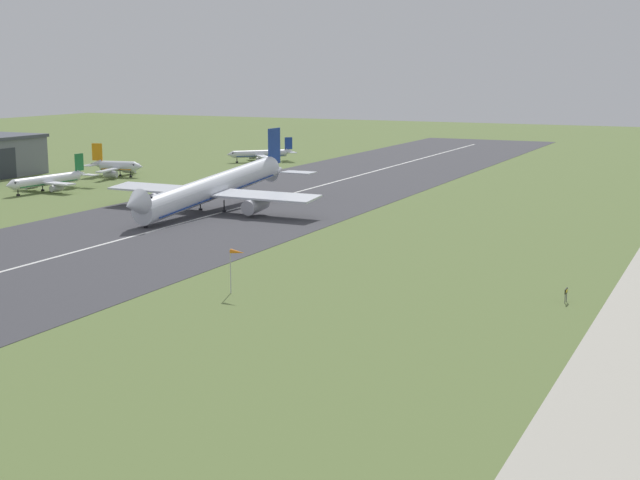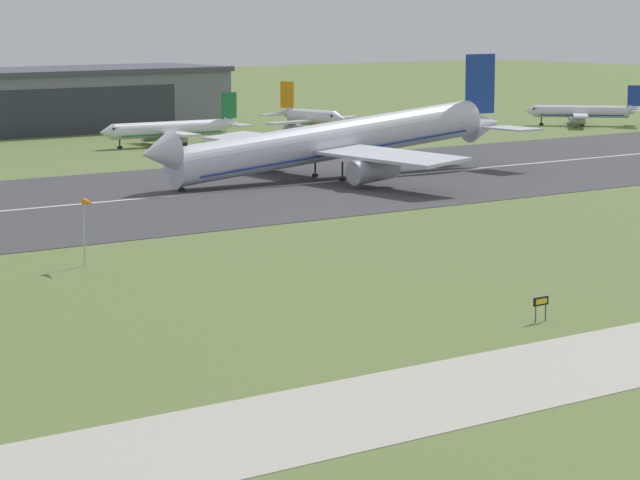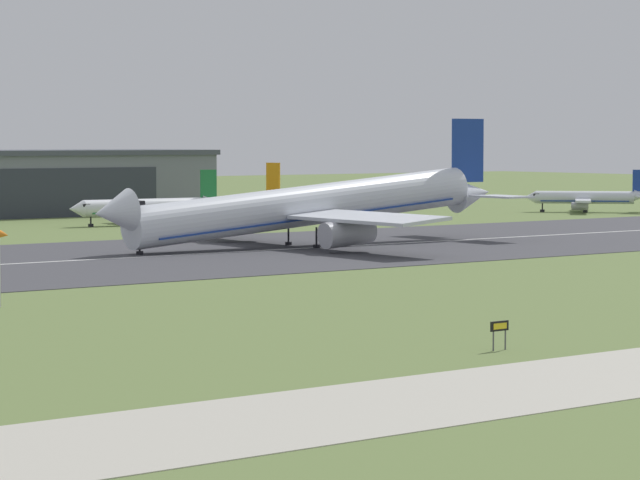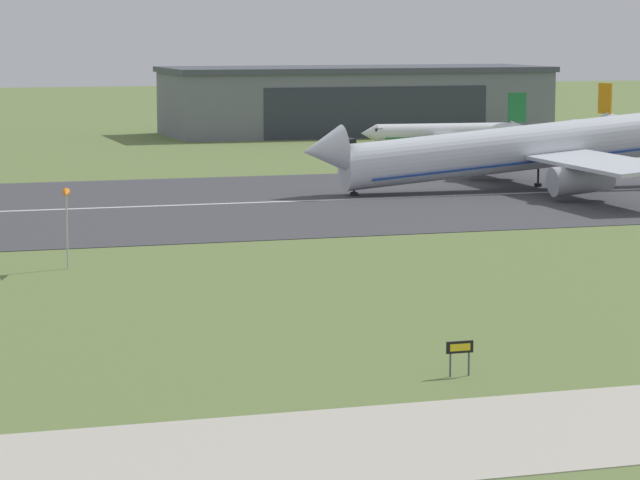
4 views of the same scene
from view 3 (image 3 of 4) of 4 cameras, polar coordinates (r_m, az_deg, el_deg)
The scene contains 10 objects.
ground_plane at distance 113.43m, azimuth 1.60°, elevation -2.88°, with size 756.03×756.03×0.00m, color olive.
runway_strip at distance 163.75m, azimuth -11.43°, elevation -0.89°, with size 516.03×54.69×0.06m, color #3D3D42.
runway_centreline at distance 163.75m, azimuth -11.43°, elevation -0.88°, with size 464.43×0.70×0.01m, color silver.
hangar_building at distance 270.45m, azimuth -10.94°, elevation 2.14°, with size 65.13×23.81×11.40m.
airplane_landing at distance 186.93m, azimuth -0.46°, elevation 1.25°, with size 59.97×49.29×16.00m.
airplane_parked_west at distance 280.31m, azimuth 9.99°, elevation 1.57°, with size 19.62×20.04×7.79m.
airplane_parked_east at distance 257.05m, azimuth -0.83°, elevation 1.50°, with size 22.81×16.66×9.27m.
airplane_parked_far_east at distance 236.23m, azimuth -6.56°, elevation 1.22°, with size 25.91×17.85×8.47m.
windsock_pole at distance 120.41m, azimuth -11.84°, elevation 0.04°, with size 0.91×2.51×6.11m.
runway_sign at distance 95.47m, azimuth 6.77°, elevation -3.33°, with size 1.47×0.13×1.85m.
Camera 3 is at (-70.23, -28.86, 13.16)m, focal length 85.00 mm.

